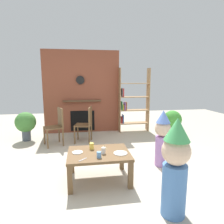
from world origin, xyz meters
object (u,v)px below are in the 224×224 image
at_px(paper_cup_center, 92,146).
at_px(potted_plant_short, 26,123).
at_px(child_in_pink, 162,137).
at_px(dining_chair_middle, 87,122).
at_px(coffee_table, 99,157).
at_px(birthday_cake_slice, 104,147).
at_px(bookshelf, 132,102).
at_px(child_with_cone_hat, 175,165).
at_px(paper_cup_near_right, 99,155).
at_px(paper_plate_front, 120,153).
at_px(potted_plant_tall, 172,120).
at_px(dining_chair_left, 57,124).
at_px(paper_cup_near_left, 103,151).
at_px(paper_plate_rear, 78,152).

height_order(paper_cup_center, potted_plant_short, potted_plant_short).
xyz_separation_m(child_in_pink, potted_plant_short, (-2.87, 1.95, -0.09)).
bearing_deg(dining_chair_middle, coffee_table, 105.16).
bearing_deg(birthday_cake_slice, bookshelf, 66.54).
relative_size(paper_cup_center, child_with_cone_hat, 0.09).
bearing_deg(child_with_cone_hat, paper_cup_near_right, 7.62).
relative_size(coffee_table, birthday_cake_slice, 9.54).
xyz_separation_m(paper_plate_front, child_in_pink, (0.87, 0.45, 0.08)).
relative_size(child_with_cone_hat, potted_plant_tall, 1.70).
bearing_deg(paper_cup_near_right, bookshelf, 67.00).
xyz_separation_m(coffee_table, paper_cup_center, (-0.10, 0.16, 0.12)).
height_order(coffee_table, dining_chair_left, dining_chair_left).
bearing_deg(paper_cup_near_left, coffee_table, 137.36).
bearing_deg(dining_chair_middle, dining_chair_left, 18.08).
relative_size(bookshelf, paper_plate_front, 9.00).
bearing_deg(paper_plate_front, dining_chair_middle, 102.62).
height_order(coffee_table, potted_plant_tall, potted_plant_tall).
bearing_deg(potted_plant_short, dining_chair_left, -28.68).
distance_m(paper_plate_front, potted_plant_tall, 3.14).
relative_size(coffee_table, paper_plate_rear, 5.86).
xyz_separation_m(child_with_cone_hat, dining_chair_left, (-1.63, 2.78, -0.11)).
xyz_separation_m(paper_cup_near_right, dining_chair_left, (-0.83, 2.05, 0.01)).
xyz_separation_m(paper_cup_near_left, child_in_pink, (1.13, 0.41, 0.04)).
bearing_deg(paper_cup_near_left, birthday_cake_slice, 79.26).
bearing_deg(potted_plant_tall, paper_cup_near_left, -133.97).
xyz_separation_m(coffee_table, birthday_cake_slice, (0.10, 0.13, 0.11)).
xyz_separation_m(paper_cup_center, potted_plant_tall, (2.45, 2.14, -0.11)).
height_order(paper_plate_front, birthday_cake_slice, birthday_cake_slice).
bearing_deg(dining_chair_left, paper_cup_near_left, 94.53).
relative_size(bookshelf, birthday_cake_slice, 19.00).
relative_size(paper_cup_center, dining_chair_left, 0.11).
height_order(paper_cup_near_left, paper_cup_near_right, paper_cup_near_left).
bearing_deg(birthday_cake_slice, potted_plant_short, 129.45).
bearing_deg(paper_cup_near_right, coffee_table, 85.75).
distance_m(paper_plate_rear, potted_plant_tall, 3.50).
bearing_deg(child_with_cone_hat, potted_plant_short, -2.74).
height_order(child_in_pink, potted_plant_tall, child_in_pink).
xyz_separation_m(birthday_cake_slice, child_with_cone_hat, (0.68, -1.07, 0.12)).
height_order(child_with_cone_hat, child_in_pink, child_with_cone_hat).
height_order(birthday_cake_slice, child_with_cone_hat, child_with_cone_hat).
relative_size(paper_plate_rear, dining_chair_middle, 0.18).
xyz_separation_m(bookshelf, paper_cup_near_left, (-1.18, -2.83, -0.38)).
relative_size(bookshelf, child_in_pink, 1.83).
height_order(paper_cup_near_right, dining_chair_left, dining_chair_left).
distance_m(bookshelf, potted_plant_tall, 1.29).
bearing_deg(bookshelf, paper_plate_rear, -119.94).
distance_m(paper_cup_near_right, paper_plate_rear, 0.40).
distance_m(coffee_table, paper_cup_near_left, 0.15).
xyz_separation_m(paper_cup_center, paper_plate_rear, (-0.23, -0.12, -0.05)).
bearing_deg(dining_chair_left, child_with_cone_hat, 99.38).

